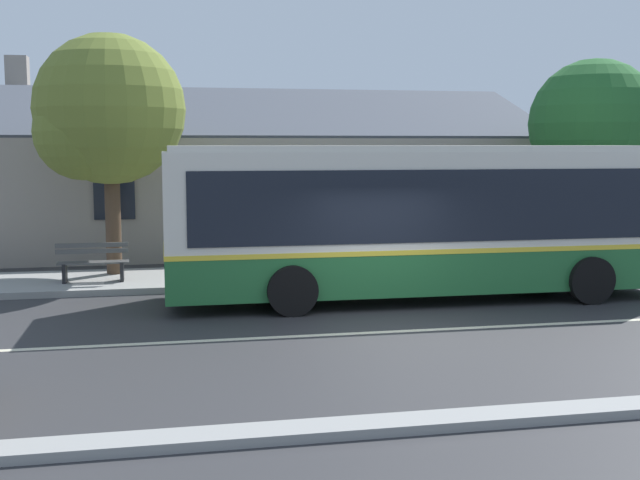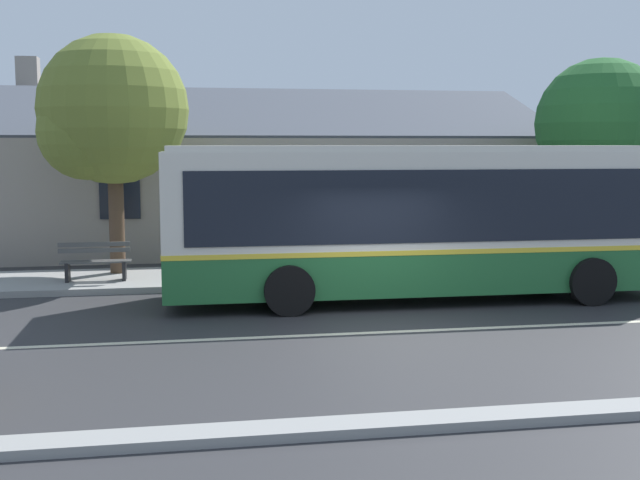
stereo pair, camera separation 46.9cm
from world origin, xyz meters
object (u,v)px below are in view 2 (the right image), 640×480
at_px(bus_stop_sign, 640,211).
at_px(street_tree_primary, 601,124).
at_px(bench_by_building, 96,263).
at_px(bench_down_street, 266,258).
at_px(street_tree_secondary, 108,115).
at_px(transit_bus, 420,218).

bearing_deg(bus_stop_sign, street_tree_primary, 90.91).
relative_size(bench_by_building, street_tree_primary, 0.28).
xyz_separation_m(bench_down_street, street_tree_primary, (9.42, 1.25, 3.32)).
xyz_separation_m(street_tree_primary, street_tree_secondary, (-13.15, -0.35, 0.16)).
distance_m(transit_bus, bench_by_building, 7.62).
distance_m(transit_bus, street_tree_secondary, 8.05).
relative_size(transit_bus, bench_down_street, 7.13).
height_order(transit_bus, bus_stop_sign, transit_bus).
xyz_separation_m(bench_by_building, street_tree_primary, (13.44, 1.46, 3.32)).
bearing_deg(transit_bus, bus_stop_sign, 17.98).
distance_m(bench_by_building, bus_stop_sign, 13.53).
distance_m(transit_bus, bench_down_street, 4.34).
xyz_separation_m(transit_bus, bench_by_building, (-7.03, 2.67, -1.20)).
xyz_separation_m(street_tree_primary, bus_stop_sign, (0.03, -2.04, -2.24)).
xyz_separation_m(street_tree_secondary, bus_stop_sign, (13.18, -1.69, -2.40)).
height_order(street_tree_secondary, bus_stop_sign, street_tree_secondary).
bearing_deg(bus_stop_sign, bench_by_building, 177.54).
relative_size(transit_bus, bench_by_building, 6.79).
bearing_deg(bench_by_building, transit_bus, -20.81).
bearing_deg(street_tree_secondary, transit_bus, -29.32).
xyz_separation_m(bench_down_street, bus_stop_sign, (9.46, -0.79, 1.08)).
bearing_deg(bench_down_street, street_tree_secondary, 166.44).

